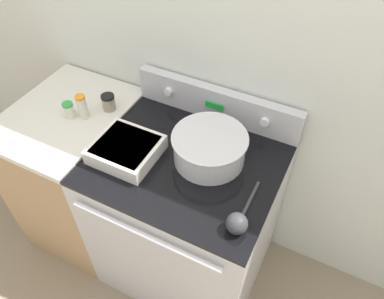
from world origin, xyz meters
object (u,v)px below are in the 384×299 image
(ladle, at_px, (238,222))
(spice_jar_black_cap, at_px, (109,102))
(mixing_bowl, at_px, (209,146))
(casserole_dish, at_px, (126,149))
(spice_jar_orange_cap, at_px, (82,107))
(spice_jar_green_cap, at_px, (69,110))

(ladle, xyz_separation_m, spice_jar_black_cap, (-0.81, 0.34, 0.02))
(mixing_bowl, bearing_deg, casserole_dish, -156.68)
(ladle, bearing_deg, spice_jar_orange_cap, 164.98)
(ladle, bearing_deg, spice_jar_green_cap, 167.48)
(mixing_bowl, bearing_deg, spice_jar_orange_cap, -177.15)
(ladle, height_order, spice_jar_orange_cap, spice_jar_orange_cap)
(casserole_dish, xyz_separation_m, ladle, (0.57, -0.13, -0.00))
(ladle, relative_size, spice_jar_green_cap, 3.59)
(spice_jar_orange_cap, bearing_deg, ladle, -15.02)
(mixing_bowl, distance_m, spice_jar_green_cap, 0.71)
(mixing_bowl, xyz_separation_m, ladle, (0.24, -0.27, -0.04))
(casserole_dish, xyz_separation_m, spice_jar_green_cap, (-0.38, 0.08, 0.01))
(mixing_bowl, height_order, spice_jar_black_cap, mixing_bowl)
(mixing_bowl, relative_size, spice_jar_green_cap, 4.08)
(spice_jar_orange_cap, bearing_deg, spice_jar_black_cap, 55.94)
(mixing_bowl, distance_m, spice_jar_black_cap, 0.58)
(spice_jar_black_cap, bearing_deg, spice_jar_green_cap, -136.13)
(mixing_bowl, bearing_deg, spice_jar_black_cap, 172.82)
(spice_jar_black_cap, bearing_deg, casserole_dish, -41.46)
(casserole_dish, distance_m, spice_jar_black_cap, 0.32)
(ladle, bearing_deg, spice_jar_black_cap, 157.23)
(spice_jar_black_cap, xyz_separation_m, spice_jar_green_cap, (-0.14, -0.13, -0.00))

